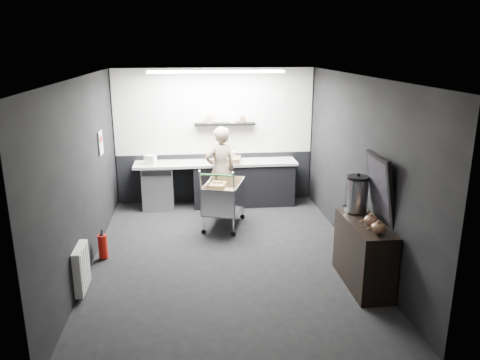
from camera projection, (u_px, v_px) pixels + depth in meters
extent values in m
plane|color=black|center=(226.00, 256.00, 7.18)|extent=(5.50, 5.50, 0.00)
plane|color=silver|center=(224.00, 77.00, 6.43)|extent=(5.50, 5.50, 0.00)
plane|color=black|center=(215.00, 136.00, 9.43)|extent=(5.50, 0.00, 5.50)
plane|color=black|center=(249.00, 250.00, 4.17)|extent=(5.50, 0.00, 5.50)
plane|color=black|center=(84.00, 175.00, 6.59)|extent=(0.00, 5.50, 5.50)
plane|color=black|center=(358.00, 168.00, 7.01)|extent=(0.00, 5.50, 5.50)
cube|color=silver|center=(214.00, 112.00, 9.27)|extent=(3.95, 0.02, 1.70)
cube|color=black|center=(215.00, 177.00, 9.65)|extent=(3.95, 0.02, 1.00)
cube|color=black|center=(225.00, 124.00, 9.25)|extent=(1.20, 0.22, 0.04)
cylinder|color=white|center=(284.00, 96.00, 9.32)|extent=(0.20, 0.03, 0.20)
cube|color=silver|center=(101.00, 143.00, 7.78)|extent=(0.02, 0.30, 0.40)
cube|color=red|center=(101.00, 139.00, 7.76)|extent=(0.02, 0.22, 0.10)
cube|color=white|center=(81.00, 268.00, 6.02)|extent=(0.10, 0.50, 0.60)
cube|color=white|center=(216.00, 72.00, 8.20)|extent=(2.40, 0.20, 0.04)
cube|color=black|center=(243.00, 184.00, 9.43)|extent=(2.00, 0.56, 0.85)
cube|color=#AFB0AB|center=(216.00, 163.00, 9.25)|extent=(3.20, 0.60, 0.05)
cube|color=#9EA0A5|center=(158.00, 187.00, 9.25)|extent=(0.60, 0.58, 0.85)
cube|color=black|center=(156.00, 173.00, 8.87)|extent=(0.56, 0.02, 0.10)
imported|color=#BEAE96|center=(220.00, 170.00, 8.83)|extent=(0.71, 0.57, 1.68)
cube|color=silver|center=(224.00, 208.00, 8.28)|extent=(0.84, 1.06, 0.02)
cube|color=silver|center=(207.00, 196.00, 8.18)|extent=(0.29, 0.89, 0.49)
cube|color=silver|center=(240.00, 195.00, 8.24)|extent=(0.29, 0.89, 0.49)
cube|color=silver|center=(226.00, 204.00, 7.78)|extent=(0.58, 0.19, 0.49)
cube|color=silver|center=(222.00, 188.00, 8.64)|extent=(0.58, 0.19, 0.49)
cylinder|color=silver|center=(211.00, 226.00, 7.89)|extent=(0.02, 0.02, 0.33)
cylinder|color=silver|center=(241.00, 225.00, 7.94)|extent=(0.02, 0.02, 0.33)
cylinder|color=silver|center=(208.00, 209.00, 8.70)|extent=(0.02, 0.02, 0.33)
cylinder|color=silver|center=(236.00, 208.00, 8.75)|extent=(0.02, 0.02, 0.33)
cylinder|color=#24872D|center=(226.00, 175.00, 7.58)|extent=(0.58, 0.21, 0.03)
cube|color=brown|center=(216.00, 195.00, 8.31)|extent=(0.34, 0.39, 0.41)
cube|color=brown|center=(233.00, 200.00, 8.12)|extent=(0.32, 0.36, 0.37)
cylinder|color=black|center=(211.00, 234.00, 7.93)|extent=(0.09, 0.05, 0.09)
cylinder|color=black|center=(209.00, 216.00, 8.73)|extent=(0.09, 0.05, 0.09)
cylinder|color=black|center=(241.00, 232.00, 7.98)|extent=(0.09, 0.05, 0.09)
cylinder|color=black|center=(236.00, 215.00, 8.79)|extent=(0.09, 0.05, 0.09)
cube|color=black|center=(363.00, 254.00, 6.22)|extent=(0.45, 1.19, 0.89)
cylinder|color=silver|center=(357.00, 195.00, 6.41)|extent=(0.30, 0.30, 0.46)
cylinder|color=black|center=(358.00, 178.00, 6.34)|extent=(0.30, 0.30, 0.04)
sphere|color=black|center=(358.00, 175.00, 6.33)|extent=(0.05, 0.05, 0.05)
ellipsoid|color=brown|center=(371.00, 221.00, 5.94)|extent=(0.18, 0.18, 0.14)
ellipsoid|color=brown|center=(378.00, 228.00, 5.70)|extent=(0.18, 0.18, 0.14)
cube|color=black|center=(381.00, 188.00, 6.04)|extent=(0.20, 0.69, 0.89)
cube|color=black|center=(379.00, 188.00, 6.04)|extent=(0.14, 0.60, 0.76)
cylinder|color=#B6130C|center=(103.00, 246.00, 7.03)|extent=(0.14, 0.14, 0.36)
cone|color=black|center=(102.00, 234.00, 6.98)|extent=(0.09, 0.09, 0.05)
cylinder|color=black|center=(102.00, 232.00, 6.97)|extent=(0.03, 0.03, 0.05)
cube|color=#916B4D|center=(227.00, 160.00, 9.20)|extent=(0.57, 0.47, 0.10)
cylinder|color=beige|center=(231.00, 156.00, 9.24)|extent=(0.21, 0.21, 0.21)
cube|color=white|center=(150.00, 160.00, 9.03)|extent=(0.24, 0.22, 0.18)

